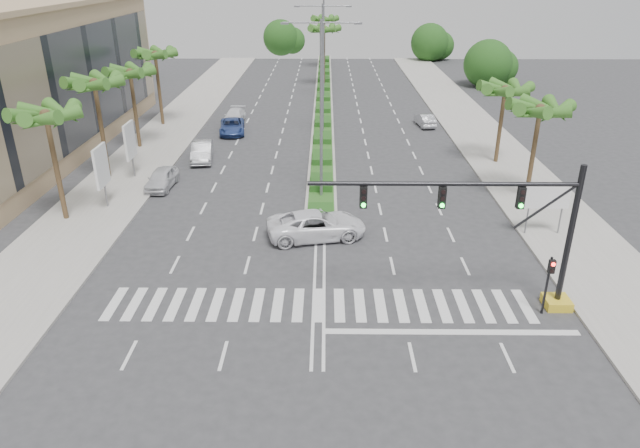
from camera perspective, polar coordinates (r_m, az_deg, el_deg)
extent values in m
plane|color=#333335|center=(27.99, -0.12, -8.10)|extent=(160.00, 160.00, 0.00)
cube|color=gray|center=(48.44, 18.55, 5.15)|extent=(6.00, 120.00, 0.15)
cube|color=gray|center=(48.63, -18.11, 5.28)|extent=(6.00, 120.00, 0.15)
cube|color=gray|center=(70.20, 0.34, 12.16)|extent=(2.20, 75.00, 0.20)
cube|color=#2D561D|center=(70.18, 0.34, 12.26)|extent=(1.80, 75.00, 0.04)
cube|color=tan|center=(56.86, -27.69, 12.60)|extent=(12.00, 36.00, 12.00)
cube|color=gold|center=(30.04, 22.58, -7.25)|extent=(1.20, 1.20, 0.45)
cylinder|color=black|center=(28.48, 23.69, -1.26)|extent=(0.28, 0.28, 7.00)
cylinder|color=black|center=(25.70, 12.25, 3.94)|extent=(12.00, 0.20, 0.20)
cylinder|color=black|center=(27.38, 21.52, 1.56)|extent=(2.53, 0.12, 2.15)
cube|color=black|center=(26.85, 19.47, 2.48)|extent=(0.32, 0.24, 1.00)
cylinder|color=#19E533|center=(26.84, 19.46, 1.73)|extent=(0.20, 0.06, 0.20)
cube|color=black|center=(25.93, 12.12, 2.60)|extent=(0.32, 0.24, 1.00)
cylinder|color=#19E533|center=(25.92, 12.12, 1.83)|extent=(0.20, 0.06, 0.20)
cube|color=black|center=(25.46, 4.38, 2.68)|extent=(0.32, 0.24, 1.00)
cylinder|color=#19E533|center=(25.45, 4.37, 1.89)|extent=(0.20, 0.06, 0.20)
cylinder|color=black|center=(28.61, 21.72, -5.76)|extent=(0.12, 0.12, 3.00)
cube|color=black|center=(27.98, 22.16, -3.96)|extent=(0.28, 0.22, 0.65)
cylinder|color=red|center=(27.80, 22.31, -3.76)|extent=(0.18, 0.05, 0.18)
cylinder|color=slate|center=(36.52, 20.06, 0.93)|extent=(0.10, 0.10, 2.80)
cylinder|color=slate|center=(37.23, 22.96, 0.90)|extent=(0.10, 0.10, 2.80)
cube|color=#0C6638|center=(36.43, 21.81, 2.64)|extent=(2.60, 0.08, 1.50)
cube|color=white|center=(36.39, 21.84, 2.61)|extent=(2.70, 0.02, 1.60)
cylinder|color=slate|center=(40.90, -20.70, 3.31)|extent=(0.12, 0.12, 2.80)
cube|color=white|center=(40.39, -21.04, 5.43)|extent=(0.18, 2.10, 2.70)
cube|color=#D8594C|center=(40.39, -21.04, 5.43)|extent=(0.12, 2.00, 2.60)
cylinder|color=slate|center=(46.21, -18.22, 6.02)|extent=(0.12, 0.12, 2.80)
cube|color=white|center=(45.77, -18.48, 7.92)|extent=(0.18, 2.10, 2.70)
cube|color=#D8594C|center=(45.77, -18.48, 7.92)|extent=(0.12, 2.00, 2.60)
cylinder|color=brown|center=(39.30, -24.85, 5.05)|extent=(0.32, 0.32, 7.00)
sphere|color=brown|center=(38.44, -25.75, 9.81)|extent=(0.70, 0.70, 0.70)
cone|color=#316A21|center=(37.99, -24.21, 9.78)|extent=(0.90, 3.62, 1.50)
cone|color=#316A21|center=(38.92, -24.28, 10.08)|extent=(3.39, 2.96, 1.50)
cone|color=#316A21|center=(39.50, -25.41, 10.07)|extent=(3.73, 1.68, 1.50)
cone|color=#316A21|center=(39.31, -26.75, 9.76)|extent=(2.38, 3.65, 1.50)
cone|color=#316A21|center=(38.49, -27.35, 9.37)|extent=(2.38, 3.65, 1.50)
cone|color=#316A21|center=(37.64, -26.73, 9.20)|extent=(3.73, 1.68, 1.50)
cone|color=#316A21|center=(37.41, -25.31, 9.39)|extent=(3.39, 2.96, 1.50)
cylinder|color=brown|center=(46.28, -20.97, 8.64)|extent=(0.32, 0.32, 7.40)
sphere|color=brown|center=(45.52, -21.66, 12.98)|extent=(0.70, 0.70, 0.70)
cone|color=#316A21|center=(45.15, -20.31, 12.97)|extent=(0.90, 3.62, 1.50)
cone|color=#316A21|center=(46.08, -20.45, 13.16)|extent=(3.39, 2.96, 1.50)
cone|color=#316A21|center=(46.61, -21.46, 13.12)|extent=(3.73, 1.68, 1.50)
cone|color=#316A21|center=(46.35, -22.59, 12.89)|extent=(2.38, 3.65, 1.50)
cone|color=#316A21|center=(45.48, -23.03, 12.63)|extent=(2.38, 3.65, 1.50)
cone|color=#316A21|center=(44.66, -22.42, 12.54)|extent=(3.73, 1.68, 1.50)
cone|color=#316A21|center=(44.50, -21.19, 12.69)|extent=(3.39, 2.96, 1.50)
cylinder|color=brown|center=(53.64, -18.00, 10.74)|extent=(0.32, 0.32, 6.80)
sphere|color=brown|center=(53.02, -18.47, 14.19)|extent=(0.70, 0.70, 0.70)
cone|color=#316A21|center=(52.70, -17.29, 14.17)|extent=(0.90, 3.62, 1.50)
cone|color=#316A21|center=(53.64, -17.46, 14.31)|extent=(3.39, 2.96, 1.50)
cone|color=#316A21|center=(54.12, -18.36, 14.28)|extent=(3.73, 1.68, 1.50)
cone|color=#316A21|center=(53.81, -19.33, 14.10)|extent=(2.38, 3.65, 1.50)
cone|color=#316A21|center=(52.92, -19.66, 13.90)|extent=(2.38, 3.65, 1.50)
cone|color=#316A21|center=(52.12, -19.08, 13.84)|extent=(3.73, 1.68, 1.50)
cone|color=#316A21|center=(52.02, -18.01, 13.96)|extent=(3.39, 2.96, 1.50)
cylinder|color=brown|center=(61.08, -15.78, 12.76)|extent=(0.32, 0.32, 7.20)
sphere|color=brown|center=(60.52, -16.17, 15.99)|extent=(0.70, 0.70, 0.70)
cone|color=#316A21|center=(60.24, -15.12, 15.98)|extent=(0.90, 3.62, 1.50)
cone|color=#316A21|center=(61.17, -15.30, 16.08)|extent=(3.39, 2.96, 1.50)
cone|color=#316A21|center=(61.62, -16.12, 16.04)|extent=(3.73, 1.68, 1.50)
cone|color=#316A21|center=(61.27, -16.96, 15.90)|extent=(2.38, 3.65, 1.50)
cone|color=#316A21|center=(60.36, -17.22, 15.76)|extent=(2.38, 3.65, 1.50)
cone|color=#316A21|center=(59.58, -16.68, 15.72)|extent=(3.73, 1.68, 1.50)
cone|color=#316A21|center=(59.52, -15.73, 15.82)|extent=(3.39, 2.96, 1.50)
cylinder|color=brown|center=(41.88, 20.52, 6.51)|extent=(0.32, 0.32, 6.50)
sphere|color=brown|center=(41.10, 21.17, 10.68)|extent=(0.70, 0.70, 0.70)
cone|color=#316A21|center=(41.52, 22.59, 10.44)|extent=(0.90, 3.62, 1.50)
cone|color=#316A21|center=(42.15, 21.66, 10.78)|extent=(3.39, 2.96, 1.50)
cone|color=#316A21|center=(42.03, 20.35, 10.94)|extent=(3.73, 1.68, 1.50)
cone|color=#316A21|center=(41.23, 19.62, 10.80)|extent=(2.38, 3.65, 1.50)
cone|color=#316A21|center=(40.36, 20.03, 10.47)|extent=(2.38, 3.65, 1.50)
cone|color=#316A21|center=(40.06, 21.31, 10.19)|extent=(3.73, 1.68, 1.50)
cone|color=#316A21|center=(40.59, 22.46, 10.17)|extent=(3.39, 2.96, 1.50)
cylinder|color=brown|center=(49.23, 17.57, 9.27)|extent=(0.32, 0.32, 6.20)
sphere|color=brown|center=(48.58, 18.03, 12.67)|extent=(0.70, 0.70, 0.70)
cone|color=#316A21|center=(48.93, 19.27, 12.47)|extent=(0.90, 3.62, 1.50)
cone|color=#316A21|center=(49.61, 18.51, 12.72)|extent=(3.39, 2.96, 1.50)
cone|color=#316A21|center=(49.54, 17.39, 12.85)|extent=(3.73, 1.68, 1.50)
cone|color=#316A21|center=(48.77, 16.72, 12.76)|extent=(2.38, 3.65, 1.50)
cone|color=#316A21|center=(47.87, 17.01, 12.52)|extent=(2.38, 3.65, 1.50)
cone|color=#316A21|center=(47.52, 18.08, 12.30)|extent=(3.73, 1.68, 1.50)
cone|color=#316A21|center=(48.00, 19.10, 12.28)|extent=(3.39, 2.96, 1.50)
cylinder|color=brown|center=(79.40, 0.39, 16.28)|extent=(0.32, 0.32, 7.50)
sphere|color=brown|center=(78.96, 0.39, 18.90)|extent=(0.70, 0.70, 0.70)
cone|color=#316A21|center=(78.98, 1.24, 18.82)|extent=(0.90, 3.62, 1.50)
cone|color=#316A21|center=(79.83, 0.92, 18.89)|extent=(3.39, 2.96, 1.50)
cone|color=#316A21|center=(80.04, 0.21, 18.90)|extent=(3.73, 1.68, 1.50)
cone|color=#316A21|center=(79.46, -0.36, 18.86)|extent=(2.38, 3.65, 1.50)
cone|color=#316A21|center=(78.51, -0.37, 18.79)|extent=(2.38, 3.65, 1.50)
cone|color=#316A21|center=(77.91, 0.20, 18.75)|extent=(3.73, 1.68, 1.50)
cone|color=#316A21|center=(78.12, 0.92, 18.76)|extent=(3.39, 2.96, 1.50)
cylinder|color=brown|center=(94.27, 0.43, 17.58)|extent=(0.32, 0.32, 7.50)
sphere|color=brown|center=(93.90, 0.43, 19.79)|extent=(0.70, 0.70, 0.70)
cone|color=#316A21|center=(93.91, 1.15, 19.72)|extent=(0.90, 3.62, 1.50)
cone|color=#316A21|center=(94.77, 0.88, 19.77)|extent=(3.39, 2.96, 1.50)
cone|color=#316A21|center=(94.98, 0.28, 19.78)|extent=(3.73, 1.68, 1.50)
cone|color=#316A21|center=(94.40, -0.20, 19.75)|extent=(2.38, 3.65, 1.50)
cone|color=#316A21|center=(93.44, -0.21, 19.71)|extent=(2.38, 3.65, 1.50)
cone|color=#316A21|center=(92.84, 0.27, 19.67)|extent=(3.73, 1.68, 1.50)
cone|color=#316A21|center=(93.05, 0.88, 19.68)|extent=(3.39, 2.96, 1.50)
cylinder|color=slate|center=(38.67, 0.13, 10.91)|extent=(0.20, 0.20, 12.00)
cylinder|color=slate|center=(37.76, -1.79, 19.49)|extent=(2.40, 0.10, 0.10)
cylinder|color=slate|center=(37.74, 2.07, 19.49)|extent=(2.40, 0.10, 0.10)
cube|color=slate|center=(37.83, -3.56, 19.39)|extent=(0.50, 0.25, 0.12)
cube|color=slate|center=(37.79, 3.84, 19.38)|extent=(0.50, 0.25, 0.12)
cylinder|color=slate|center=(54.35, 0.28, 14.87)|extent=(0.20, 0.20, 12.00)
cylinder|color=slate|center=(53.71, -1.08, 20.98)|extent=(2.40, 0.10, 0.10)
cylinder|color=slate|center=(53.70, 1.66, 20.97)|extent=(2.40, 0.10, 0.10)
cube|color=slate|center=(53.76, -2.34, 20.91)|extent=(0.50, 0.25, 0.12)
cube|color=slate|center=(53.73, 2.92, 20.90)|extent=(0.50, 0.25, 0.12)
cylinder|color=slate|center=(70.18, 0.36, 17.05)|extent=(0.20, 0.20, 12.00)
imported|color=silver|center=(43.74, -15.55, 4.40)|extent=(1.92, 4.30, 1.44)
imported|color=#ADADB2|center=(49.37, -11.72, 7.14)|extent=(2.26, 4.91, 1.56)
imported|color=#2C4487|center=(57.11, -8.79, 9.62)|extent=(2.97, 5.32, 1.41)
imported|color=white|center=(61.26, -8.55, 10.62)|extent=(2.12, 4.74, 1.35)
imported|color=white|center=(34.26, -0.35, -0.10)|extent=(6.38, 3.89, 1.65)
imported|color=#BABBBF|center=(60.18, 10.46, 10.20)|extent=(1.86, 4.05, 1.29)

